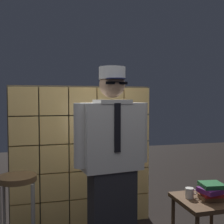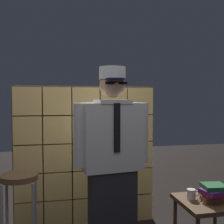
% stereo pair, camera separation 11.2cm
% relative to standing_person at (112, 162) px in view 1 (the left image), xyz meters
% --- Properties ---
extents(glass_block_wall, '(1.65, 0.10, 1.65)m').
position_rel_standing_person_xyz_m(glass_block_wall, '(-0.15, 0.81, -0.11)').
color(glass_block_wall, '#F2C672').
rests_on(glass_block_wall, ground).
extents(standing_person, '(0.71, 0.33, 1.76)m').
position_rel_standing_person_xyz_m(standing_person, '(0.00, 0.00, 0.00)').
color(standing_person, '#28282D').
rests_on(standing_person, ground).
extents(bar_stool, '(0.34, 0.34, 0.79)m').
position_rel_standing_person_xyz_m(bar_stool, '(-0.82, 0.21, -0.33)').
color(bar_stool, brown).
rests_on(bar_stool, ground).
extents(side_table, '(0.52, 0.52, 0.54)m').
position_rel_standing_person_xyz_m(side_table, '(0.88, -0.11, -0.45)').
color(side_table, '#513823').
rests_on(side_table, ground).
extents(book_stack, '(0.24, 0.24, 0.15)m').
position_rel_standing_person_xyz_m(book_stack, '(0.92, -0.14, -0.30)').
color(book_stack, brown).
rests_on(book_stack, side_table).
extents(coffee_mug, '(0.13, 0.08, 0.09)m').
position_rel_standing_person_xyz_m(coffee_mug, '(0.75, -0.05, -0.33)').
color(coffee_mug, silver).
rests_on(coffee_mug, side_table).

